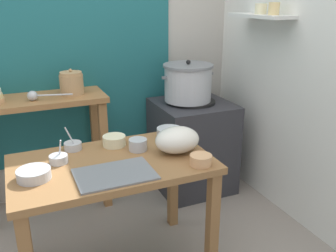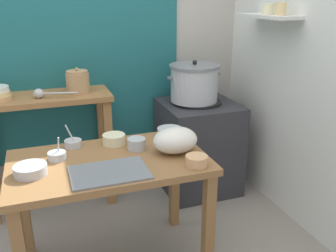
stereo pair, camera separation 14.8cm
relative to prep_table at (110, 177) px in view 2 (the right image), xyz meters
name	(u,v)px [view 2 (the right image)]	position (x,y,z in m)	size (l,w,h in m)	color
wall_back	(89,34)	(0.09, 1.14, 0.69)	(4.40, 0.12, 2.60)	#B2ADA3
wall_right	(301,40)	(1.41, 0.24, 0.69)	(0.30, 3.20, 2.60)	silver
prep_table	(110,177)	(0.00, 0.00, 0.00)	(1.10, 0.66, 0.72)	olive
back_shelf_table	(47,124)	(-0.30, 0.87, 0.07)	(0.96, 0.40, 0.90)	#9E6B3D
stove_block	(198,146)	(0.89, 0.74, -0.23)	(0.60, 0.61, 0.78)	#2D2D33
steamer_pot	(194,83)	(0.85, 0.76, 0.32)	(0.45, 0.40, 0.33)	#B7BABF
clay_pot	(78,82)	(-0.05, 0.87, 0.37)	(0.17, 0.17, 0.19)	tan
ladle	(41,93)	(-0.32, 0.80, 0.33)	(0.30, 0.11, 0.07)	#B7BABF
serving_tray	(109,172)	(-0.03, -0.17, 0.12)	(0.40, 0.28, 0.01)	slate
plastic_bag	(175,140)	(0.39, -0.03, 0.19)	(0.27, 0.21, 0.15)	silver
prep_bowl_0	(114,139)	(0.07, 0.21, 0.14)	(0.14, 0.14, 0.06)	beige
prep_bowl_1	(30,169)	(-0.41, -0.05, 0.14)	(0.17, 0.17, 0.05)	#B7BABF
prep_bowl_2	(57,155)	(-0.27, 0.09, 0.14)	(0.10, 0.10, 0.15)	#B7BABF
prep_bowl_3	(170,133)	(0.44, 0.20, 0.15)	(0.16, 0.16, 0.06)	#B7BABF
prep_bowl_4	(197,160)	(0.43, -0.24, 0.14)	(0.12, 0.12, 0.06)	tan
prep_bowl_5	(73,143)	(-0.17, 0.25, 0.14)	(0.10, 0.10, 0.15)	#B7BABF
prep_bowl_6	(136,143)	(0.19, 0.09, 0.15)	(0.11, 0.11, 0.07)	#B7BABF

